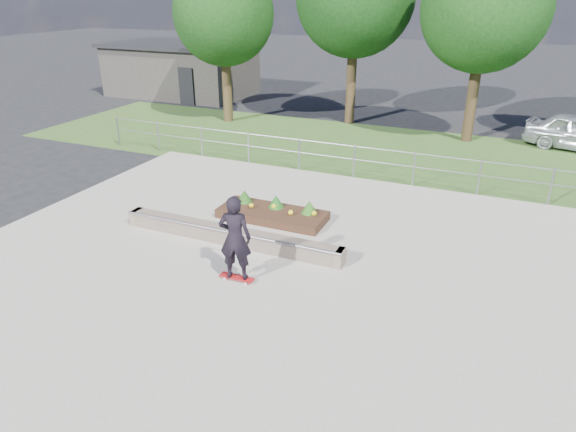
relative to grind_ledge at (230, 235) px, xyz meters
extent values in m
plane|color=black|center=(1.41, -1.53, -0.26)|extent=(120.00, 120.00, 0.00)
cube|color=#304E1F|center=(1.41, 9.47, -0.25)|extent=(30.00, 8.00, 0.02)
cube|color=gray|center=(1.41, -1.53, -0.23)|extent=(15.00, 15.00, 0.06)
cylinder|color=gray|center=(-8.59, 5.97, 0.34)|extent=(0.06, 0.06, 1.20)
cylinder|color=#9B9FA4|center=(-6.59, 5.97, 0.34)|extent=(0.06, 0.06, 1.20)
cylinder|color=#92959A|center=(-4.59, 5.97, 0.34)|extent=(0.06, 0.06, 1.20)
cylinder|color=#979AA0|center=(-2.59, 5.97, 0.34)|extent=(0.06, 0.06, 1.20)
cylinder|color=gray|center=(-0.59, 5.97, 0.34)|extent=(0.06, 0.06, 1.20)
cylinder|color=gray|center=(1.41, 5.97, 0.34)|extent=(0.06, 0.06, 1.20)
cylinder|color=gray|center=(3.41, 5.97, 0.34)|extent=(0.06, 0.06, 1.20)
cylinder|color=gray|center=(5.41, 5.97, 0.34)|extent=(0.06, 0.06, 1.20)
cylinder|color=gray|center=(7.41, 5.97, 0.34)|extent=(0.06, 0.06, 1.20)
cylinder|color=#95979D|center=(1.41, 5.97, 0.89)|extent=(20.00, 0.04, 0.04)
cylinder|color=gray|center=(1.41, 5.97, 0.44)|extent=(20.00, 0.04, 0.04)
cube|color=#2E2B29|center=(-12.59, 16.47, 1.14)|extent=(8.00, 5.00, 2.80)
cube|color=black|center=(-12.59, 16.47, 2.64)|extent=(8.40, 5.40, 0.20)
cube|color=black|center=(-10.59, 13.92, 0.74)|extent=(0.90, 0.10, 2.00)
cylinder|color=#342514|center=(-6.59, 11.47, 1.20)|extent=(0.44, 0.44, 2.93)
sphere|color=black|center=(-6.59, 11.47, 4.61)|extent=(4.55, 4.55, 4.55)
cylinder|color=#2F2013|center=(-1.09, 13.47, 1.42)|extent=(0.44, 0.44, 3.38)
cylinder|color=black|center=(4.41, 12.47, 1.31)|extent=(0.44, 0.44, 3.15)
sphere|color=black|center=(4.41, 12.47, 4.99)|extent=(4.90, 4.90, 4.90)
cube|color=brown|center=(0.00, 0.00, 0.00)|extent=(6.00, 0.40, 0.40)
cylinder|color=gray|center=(0.00, -0.20, 0.20)|extent=(6.00, 0.06, 0.06)
cube|color=#6A5D4E|center=(-2.90, 0.00, 0.00)|extent=(0.15, 0.42, 0.40)
cube|color=#675C4C|center=(2.90, 0.00, 0.00)|extent=(0.15, 0.42, 0.40)
cube|color=black|center=(0.35, 1.77, -0.08)|extent=(3.00, 1.20, 0.25)
sphere|color=yellow|center=(-0.85, 1.87, 0.13)|extent=(0.14, 0.14, 0.14)
sphere|color=gold|center=(-0.25, 1.67, 0.13)|extent=(0.14, 0.14, 0.14)
sphere|color=gold|center=(0.35, 1.87, 0.13)|extent=(0.14, 0.14, 0.14)
sphere|color=yellow|center=(0.95, 1.67, 0.13)|extent=(0.14, 0.14, 0.14)
sphere|color=gold|center=(1.55, 1.87, 0.13)|extent=(0.14, 0.14, 0.14)
cone|color=#1C4513|center=(-0.65, 2.02, 0.23)|extent=(0.44, 0.44, 0.36)
cone|color=#154A15|center=(0.35, 2.02, 0.23)|extent=(0.44, 0.44, 0.36)
cone|color=#214F16|center=(1.35, 2.02, 0.23)|extent=(0.44, 0.44, 0.36)
cylinder|color=white|center=(0.78, -1.62, -0.18)|extent=(0.05, 0.03, 0.05)
cylinder|color=white|center=(0.78, -1.44, -0.18)|extent=(0.05, 0.03, 0.05)
cylinder|color=white|center=(1.30, -1.62, -0.18)|extent=(0.05, 0.03, 0.05)
cylinder|color=silver|center=(1.30, -1.44, -0.18)|extent=(0.05, 0.03, 0.05)
cylinder|color=#AAABB0|center=(0.78, -1.53, -0.15)|extent=(0.02, 0.18, 0.02)
cylinder|color=gray|center=(1.30, -1.53, -0.15)|extent=(0.02, 0.18, 0.02)
cube|color=maroon|center=(1.04, -1.53, -0.13)|extent=(0.80, 0.21, 0.02)
imported|color=black|center=(1.04, -1.53, 0.84)|extent=(0.79, 0.62, 1.92)
camera|label=1|loc=(5.98, -10.02, 5.70)|focal=32.00mm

